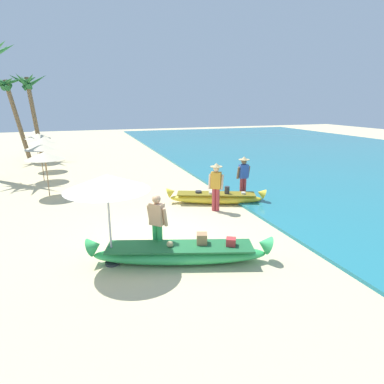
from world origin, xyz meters
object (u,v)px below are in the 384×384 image
(boat_yellow_midground, at_px, (216,198))
(palm_tree_leaning_seaward, at_px, (29,90))
(boat_green_foreground, at_px, (181,253))
(patio_umbrella_large, at_px, (107,183))
(person_tourist_customer, at_px, (157,222))
(person_vendor_hatted, at_px, (216,184))
(palm_tree_far_behind, at_px, (8,93))
(person_vendor_assistant, at_px, (243,175))

(boat_yellow_midground, distance_m, palm_tree_leaning_seaward, 16.50)
(boat_green_foreground, distance_m, patio_umbrella_large, 2.51)
(boat_green_foreground, distance_m, boat_yellow_midground, 5.14)
(person_tourist_customer, bearing_deg, boat_yellow_midground, 49.14)
(person_vendor_hatted, height_order, palm_tree_far_behind, palm_tree_far_behind)
(person_vendor_hatted, xyz_separation_m, palm_tree_far_behind, (-8.70, 14.63, 3.44))
(person_vendor_hatted, distance_m, palm_tree_far_behind, 17.36)
(palm_tree_leaning_seaward, relative_size, palm_tree_far_behind, 1.04)
(boat_green_foreground, bearing_deg, palm_tree_far_behind, 109.11)
(person_vendor_assistant, distance_m, patio_umbrella_large, 7.06)
(person_vendor_hatted, distance_m, patio_umbrella_large, 5.17)
(patio_umbrella_large, xyz_separation_m, palm_tree_leaning_seaward, (-3.38, 17.71, 2.54))
(boat_green_foreground, xyz_separation_m, person_vendor_hatted, (2.42, 3.49, 0.78))
(person_vendor_assistant, relative_size, patio_umbrella_large, 0.78)
(person_vendor_assistant, distance_m, palm_tree_far_behind, 17.43)
(boat_yellow_midground, relative_size, palm_tree_leaning_seaward, 0.66)
(person_vendor_hatted, height_order, patio_umbrella_large, patio_umbrella_large)
(person_vendor_assistant, xyz_separation_m, palm_tree_leaning_seaward, (-9.08, 13.68, 3.59))
(boat_green_foreground, distance_m, palm_tree_leaning_seaward, 19.36)
(person_tourist_customer, bearing_deg, boat_green_foreground, -52.55)
(person_vendor_assistant, relative_size, palm_tree_far_behind, 0.32)
(person_vendor_assistant, bearing_deg, boat_green_foreground, -132.01)
(boat_yellow_midground, height_order, palm_tree_leaning_seaward, palm_tree_leaning_seaward)
(boat_green_foreground, distance_m, person_vendor_hatted, 4.32)
(person_vendor_hatted, relative_size, palm_tree_leaning_seaward, 0.31)
(person_vendor_hatted, distance_m, person_vendor_assistant, 1.92)
(person_tourist_customer, bearing_deg, person_vendor_hatted, 45.38)
(person_vendor_assistant, bearing_deg, patio_umbrella_large, -144.71)
(person_tourist_customer, relative_size, palm_tree_far_behind, 0.30)
(boat_green_foreground, bearing_deg, person_tourist_customer, 127.45)
(boat_green_foreground, relative_size, person_vendor_assistant, 2.55)
(palm_tree_far_behind, bearing_deg, patio_umbrella_large, -75.30)
(boat_green_foreground, xyz_separation_m, boat_yellow_midground, (2.78, 4.32, -0.02))
(palm_tree_leaning_seaward, bearing_deg, boat_green_foreground, -74.54)
(boat_yellow_midground, xyz_separation_m, person_vendor_assistant, (1.27, 0.18, 0.80))
(boat_green_foreground, height_order, palm_tree_leaning_seaward, palm_tree_leaning_seaward)
(boat_yellow_midground, bearing_deg, person_tourist_customer, -130.86)
(palm_tree_leaning_seaward, distance_m, palm_tree_far_behind, 1.26)
(person_tourist_customer, height_order, person_vendor_assistant, person_vendor_assistant)
(person_vendor_hatted, xyz_separation_m, person_tourist_customer, (-2.87, -2.90, -0.10))
(boat_green_foreground, bearing_deg, person_vendor_hatted, 55.28)
(boat_green_foreground, height_order, person_vendor_hatted, person_vendor_hatted)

